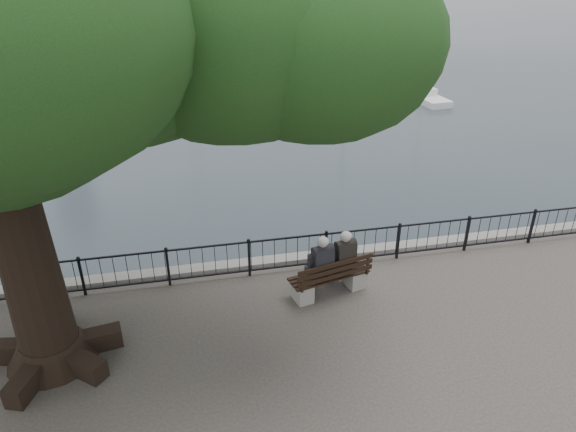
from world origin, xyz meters
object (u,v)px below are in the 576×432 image
object	(u,v)px
bench	(330,281)
lion_monument	(213,20)
person_right	(341,261)
tree	(32,16)
person_left	(319,267)

from	to	relation	value
bench	lion_monument	distance (m)	48.64
person_right	bench	bearing A→B (deg)	-148.95
tree	lion_monument	distance (m)	50.19
tree	lion_monument	xyz separation A→B (m)	(6.40, 49.48, -5.45)
tree	bench	bearing A→B (deg)	9.37
person_left	lion_monument	size ratio (longest dim) A/B	0.20
bench	tree	world-z (taller)	tree
person_right	lion_monument	size ratio (longest dim) A/B	0.20
person_right	tree	size ratio (longest dim) A/B	0.14
person_right	person_left	bearing A→B (deg)	-166.91
person_left	person_right	bearing A→B (deg)	13.09
person_right	lion_monument	distance (m)	48.44
person_left	lion_monument	bearing A→B (deg)	88.23
person_left	tree	bearing A→B (deg)	-169.52
person_right	lion_monument	world-z (taller)	lion_monument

